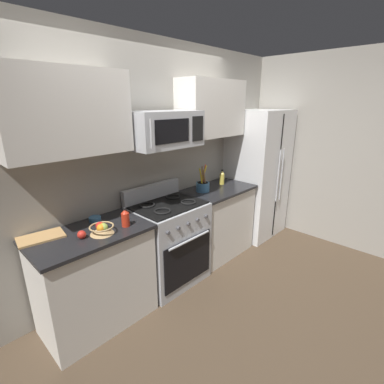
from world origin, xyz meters
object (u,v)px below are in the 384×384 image
range_oven (169,242)px  bottle_hot_sauce (125,218)px  bottle_oil (222,178)px  apple_loose (82,235)px  cutting_board (41,237)px  microwave (164,129)px  prep_bowl (95,219)px  utensil_crock (203,186)px  refrigerator (257,174)px  fruit_basket (102,229)px

range_oven → bottle_hot_sauce: range_oven is taller
range_oven → bottle_oil: (1.03, 0.08, 0.53)m
apple_loose → cutting_board: (-0.23, 0.25, -0.03)m
microwave → prep_bowl: size_ratio=6.85×
apple_loose → bottle_hot_sauce: bottle_hot_sauce is taller
utensil_crock → cutting_board: bearing=176.2°
refrigerator → utensil_crock: refrigerator is taller
bottle_hot_sauce → cutting_board: bearing=153.6°
cutting_board → bottle_oil: 2.25m
bottle_oil → cutting_board: bearing=177.3°
range_oven → refrigerator: refrigerator is taller
refrigerator → bottle_oil: (-0.73, 0.10, 0.07)m
microwave → range_oven: bearing=-90.0°
utensil_crock → prep_bowl: utensil_crock is taller
refrigerator → bottle_hot_sauce: refrigerator is taller
microwave → utensil_crock: size_ratio=2.26×
apple_loose → prep_bowl: bearing=45.4°
apple_loose → cutting_board: 0.34m
range_oven → utensil_crock: size_ratio=3.26×
range_oven → prep_bowl: size_ratio=9.88×
prep_bowl → apple_loose: bearing=-134.6°
apple_loose → bottle_oil: 2.02m
fruit_basket → bottle_oil: bottle_oil is taller
refrigerator → bottle_oil: bearing=172.4°
microwave → bottle_hot_sauce: (-0.60, -0.14, -0.72)m
microwave → prep_bowl: (-0.74, 0.16, -0.77)m
bottle_oil → refrigerator: bearing=-7.6°
cutting_board → bottle_oil: bearing=-2.7°
refrigerator → utensil_crock: 1.14m
range_oven → fruit_basket: range_oven is taller
range_oven → prep_bowl: (-0.74, 0.19, 0.46)m
utensil_crock → bottle_hot_sauce: size_ratio=1.92×
microwave → prep_bowl: microwave is taller
bottle_hot_sauce → prep_bowl: size_ratio=1.58×
microwave → apple_loose: (-0.98, -0.09, -0.76)m
prep_bowl → range_oven: bearing=-14.1°
utensil_crock → fruit_basket: utensil_crock is taller
fruit_basket → bottle_oil: bearing=5.5°
refrigerator → prep_bowl: (-2.50, 0.20, 0.00)m
range_oven → apple_loose: (-0.98, -0.06, 0.47)m
microwave → prep_bowl: bearing=167.7°
fruit_basket → bottle_hot_sauce: 0.22m
microwave → prep_bowl: 1.08m
fruit_basket → cutting_board: bearing=143.8°
microwave → utensil_crock: bearing=3.3°
bottle_oil → prep_bowl: size_ratio=1.79×
apple_loose → range_oven: bearing=3.6°
microwave → bottle_hot_sauce: bearing=-166.7°
refrigerator → fruit_basket: refrigerator is taller
microwave → cutting_board: bearing=172.5°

